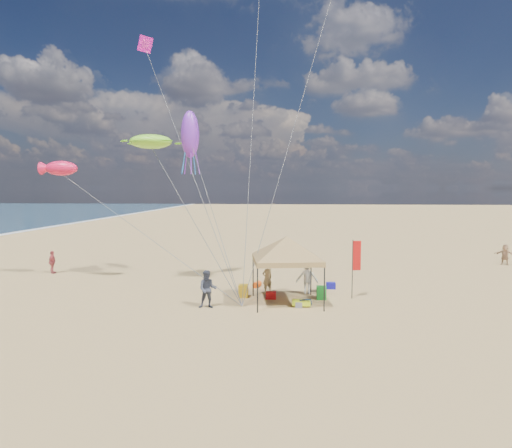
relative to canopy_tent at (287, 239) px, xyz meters
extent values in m
plane|color=tan|center=(-1.71, -1.44, -3.37)|extent=(280.00, 280.00, 0.00)
cylinder|color=black|center=(-1.85, 1.36, -2.29)|extent=(0.06, 0.06, 2.16)
cylinder|color=black|center=(1.36, 1.85, -2.29)|extent=(0.06, 0.06, 2.16)
cylinder|color=black|center=(-1.36, -1.85, -2.29)|extent=(0.06, 0.06, 2.16)
cylinder|color=black|center=(1.85, -1.36, -2.29)|extent=(0.06, 0.06, 2.16)
cube|color=olive|center=(0.00, 0.00, -1.07)|extent=(3.81, 3.81, 0.26)
pyramid|color=olive|center=(0.00, 0.00, 0.14)|extent=(6.49, 6.49, 1.08)
cylinder|color=black|center=(3.55, 1.22, -1.76)|extent=(0.04, 0.04, 3.22)
cube|color=red|center=(3.78, 1.29, -1.02)|extent=(0.46, 0.15, 1.61)
cube|color=red|center=(-0.84, 0.79, -3.18)|extent=(0.54, 0.38, 0.38)
cube|color=#14118F|center=(2.62, 3.42, -3.18)|extent=(0.54, 0.38, 0.38)
cylinder|color=#0C2038|center=(0.96, -0.52, -3.19)|extent=(0.69, 0.54, 0.36)
cylinder|color=#E74F0C|center=(-1.79, 3.41, -3.19)|extent=(0.54, 0.69, 0.36)
cube|color=#178124|center=(1.88, 0.96, -3.02)|extent=(0.50, 0.50, 0.70)
cube|color=gold|center=(-2.36, 1.02, -3.02)|extent=(0.50, 0.50, 0.70)
cube|color=slate|center=(0.63, -0.79, -3.23)|extent=(0.34, 0.30, 0.28)
cube|color=#D9F91B|center=(0.77, -0.61, -3.17)|extent=(0.90, 0.50, 0.24)
imported|color=tan|center=(-1.10, 2.01, -2.49)|extent=(0.77, 0.72, 1.76)
imported|color=#383C4C|center=(-3.90, -1.24, -2.41)|extent=(1.01, 0.83, 1.91)
imported|color=beige|center=(1.16, 2.12, -2.40)|extent=(1.25, 0.72, 1.93)
imported|color=#B9474D|center=(-16.49, 6.53, -2.57)|extent=(0.49, 0.97, 1.59)
imported|color=tan|center=(16.96, 12.62, -2.56)|extent=(1.54, 1.14, 1.62)
ellipsoid|color=#84E72E|center=(-8.27, 3.61, 5.42)|extent=(2.79, 2.34, 0.86)
ellipsoid|color=#FF194D|center=(-14.01, 3.72, 3.84)|extent=(2.28, 1.74, 0.91)
ellipsoid|color=purple|center=(-6.19, 5.11, 6.01)|extent=(1.21, 1.21, 2.97)
cube|color=#FA17D0|center=(-11.50, 12.53, 14.11)|extent=(1.17, 1.29, 1.11)
camera|label=1|loc=(0.18, -21.89, 2.60)|focal=29.98mm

